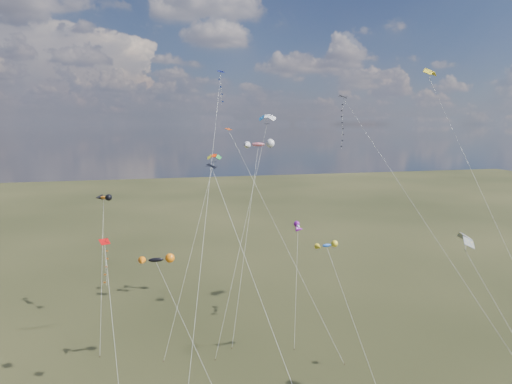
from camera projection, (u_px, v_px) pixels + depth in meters
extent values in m
cube|color=black|center=(343.00, 97.00, 57.53)|extent=(1.25, 1.28, 0.37)
cylinder|color=silver|center=(432.00, 232.00, 50.59)|extent=(11.97, 22.29, 30.65)
cube|color=#0F144B|center=(221.00, 71.00, 53.42)|extent=(1.02, 1.00, 0.31)
cylinder|color=silver|center=(204.00, 232.00, 44.98)|extent=(7.43, 20.84, 33.32)
cube|color=black|center=(212.00, 166.00, 39.48)|extent=(1.04, 1.07, 0.34)
cylinder|color=silver|center=(271.00, 328.00, 34.80)|extent=(6.55, 15.07, 23.60)
cube|color=#AF0809|center=(105.00, 242.00, 44.74)|extent=(1.17, 1.12, 0.42)
cylinder|color=silver|center=(114.00, 339.00, 41.36)|extent=(1.60, 9.91, 15.78)
cube|color=#C23E10|center=(228.00, 129.00, 64.51)|extent=(1.12, 1.11, 0.28)
cylinder|color=silver|center=(280.00, 234.00, 58.29)|extent=(9.50, 19.49, 26.52)
cube|color=#332316|center=(344.00, 364.00, 52.07)|extent=(0.10, 0.10, 0.12)
cylinder|color=silver|center=(494.00, 214.00, 52.01)|extent=(4.36, 20.60, 34.11)
cylinder|color=silver|center=(243.00, 228.00, 57.90)|extent=(9.63, 12.03, 28.30)
cube|color=#332316|center=(215.00, 360.00, 53.04)|extent=(0.10, 0.10, 0.12)
cylinder|color=silver|center=(191.00, 249.00, 58.08)|extent=(8.28, 12.66, 22.87)
cube|color=#332316|center=(164.00, 361.00, 52.69)|extent=(0.10, 0.10, 0.12)
ellipsoid|color=black|center=(156.00, 260.00, 49.73)|extent=(3.32, 1.13, 1.10)
cylinder|color=silver|center=(187.00, 330.00, 46.86)|extent=(5.60, 9.38, 12.55)
ellipsoid|color=orange|center=(104.00, 198.00, 63.07)|extent=(2.49, 2.79, 1.11)
cylinder|color=silver|center=(102.00, 271.00, 58.41)|extent=(0.40, 12.28, 17.16)
cube|color=#332316|center=(100.00, 356.00, 53.74)|extent=(0.10, 0.10, 0.12)
ellipsoid|color=silver|center=(298.00, 226.00, 61.06)|extent=(1.35, 2.79, 0.88)
cylinder|color=silver|center=(296.00, 285.00, 58.29)|extent=(2.88, 7.18, 13.66)
cube|color=#332316|center=(294.00, 349.00, 55.50)|extent=(0.10, 0.10, 0.12)
ellipsoid|color=red|center=(258.00, 144.00, 65.71)|extent=(4.10, 2.74, 1.42)
cylinder|color=silver|center=(246.00, 238.00, 60.75)|extent=(6.61, 12.41, 24.32)
cube|color=#332316|center=(232.00, 348.00, 55.79)|extent=(0.10, 0.10, 0.12)
ellipsoid|color=blue|center=(327.00, 245.00, 50.66)|extent=(2.32, 1.18, 0.89)
cylinder|color=silver|center=(353.00, 320.00, 47.57)|extent=(2.37, 9.21, 13.86)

